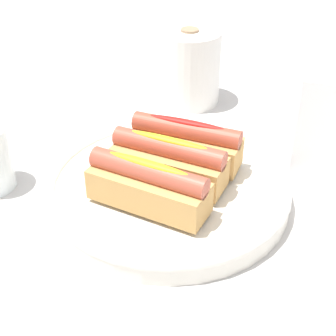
{
  "coord_description": "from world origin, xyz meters",
  "views": [
    {
      "loc": [
        0.09,
        -0.54,
        0.42
      ],
      "look_at": [
        -0.01,
        -0.0,
        0.05
      ],
      "focal_mm": 54.16,
      "sensor_mm": 36.0,
      "label": 1
    }
  ],
  "objects_px": {
    "paper_towel_roll": "(189,67)",
    "serving_bowl": "(168,190)",
    "hotdog_back": "(168,163)",
    "hotdog_front": "(148,186)",
    "hotdog_side": "(185,143)"
  },
  "relations": [
    {
      "from": "serving_bowl",
      "to": "paper_towel_roll",
      "type": "xyz_separation_m",
      "value": [
        -0.02,
        0.3,
        0.05
      ]
    },
    {
      "from": "hotdog_side",
      "to": "paper_towel_roll",
      "type": "distance_m",
      "value": 0.25
    },
    {
      "from": "serving_bowl",
      "to": "hotdog_front",
      "type": "distance_m",
      "value": 0.07
    },
    {
      "from": "serving_bowl",
      "to": "hotdog_side",
      "type": "bearing_deg",
      "value": 75.08
    },
    {
      "from": "paper_towel_roll",
      "to": "serving_bowl",
      "type": "bearing_deg",
      "value": -86.42
    },
    {
      "from": "paper_towel_roll",
      "to": "hotdog_front",
      "type": "bearing_deg",
      "value": -89.25
    },
    {
      "from": "paper_towel_roll",
      "to": "hotdog_back",
      "type": "bearing_deg",
      "value": -86.42
    },
    {
      "from": "hotdog_back",
      "to": "serving_bowl",
      "type": "bearing_deg",
      "value": 113.96
    },
    {
      "from": "serving_bowl",
      "to": "hotdog_side",
      "type": "height_order",
      "value": "hotdog_side"
    },
    {
      "from": "hotdog_front",
      "to": "hotdog_side",
      "type": "xyz_separation_m",
      "value": [
        0.03,
        0.11,
        0.0
      ]
    },
    {
      "from": "serving_bowl",
      "to": "hotdog_front",
      "type": "bearing_deg",
      "value": -104.92
    },
    {
      "from": "hotdog_front",
      "to": "paper_towel_roll",
      "type": "distance_m",
      "value": 0.35
    },
    {
      "from": "hotdog_front",
      "to": "hotdog_back",
      "type": "height_order",
      "value": "same"
    },
    {
      "from": "hotdog_side",
      "to": "hotdog_front",
      "type": "bearing_deg",
      "value": -104.92
    },
    {
      "from": "serving_bowl",
      "to": "hotdog_front",
      "type": "xyz_separation_m",
      "value": [
        -0.01,
        -0.05,
        0.04
      ]
    }
  ]
}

